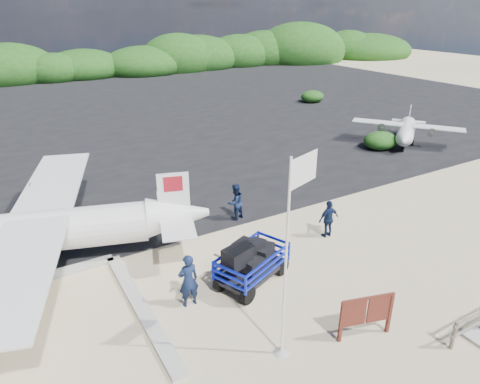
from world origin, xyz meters
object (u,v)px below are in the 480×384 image
object	(u,v)px
crew_b	(235,202)
signboard	(363,336)
baggage_cart	(252,281)
aircraft_small	(20,119)
crew_a	(188,281)
flagpole	(281,353)
crew_c	(329,219)
aircraft_large	(268,108)

from	to	relation	value
crew_b	signboard	bearing A→B (deg)	71.67
baggage_cart	aircraft_small	bearing A→B (deg)	77.01
crew_a	flagpole	bearing A→B (deg)	112.13
flagpole	crew_c	xyz separation A→B (m)	(5.84, 4.72, 0.87)
flagpole	aircraft_large	size ratio (longest dim) A/B	0.43
aircraft_large	aircraft_small	size ratio (longest dim) A/B	2.27
flagpole	aircraft_large	bearing A→B (deg)	56.96
flagpole	crew_a	xyz separation A→B (m)	(-1.43, 3.45, 0.99)
flagpole	crew_a	bearing A→B (deg)	112.47
signboard	crew_b	world-z (taller)	crew_b
signboard	aircraft_large	size ratio (longest dim) A/B	0.13
crew_b	crew_a	bearing A→B (deg)	31.23
crew_b	aircraft_small	distance (m)	27.80
baggage_cart	signboard	size ratio (longest dim) A/B	1.64
baggage_cart	flagpole	size ratio (longest dim) A/B	0.50
signboard	aircraft_small	bearing A→B (deg)	116.23
baggage_cart	aircraft_small	xyz separation A→B (m)	(-5.19, 31.57, 0.00)
aircraft_small	signboard	bearing A→B (deg)	63.98
aircraft_large	aircraft_small	bearing A→B (deg)	-1.17
flagpole	aircraft_large	distance (m)	33.02
baggage_cart	signboard	bearing A→B (deg)	-92.95
signboard	crew_b	size ratio (longest dim) A/B	1.03
crew_b	crew_c	distance (m)	4.45
aircraft_small	crew_c	bearing A→B (deg)	71.47
flagpole	signboard	world-z (taller)	flagpole
flagpole	signboard	size ratio (longest dim) A/B	3.30
signboard	crew_b	xyz separation A→B (m)	(0.48, 8.93, 0.91)
baggage_cart	flagpole	world-z (taller)	flagpole
flagpole	crew_b	world-z (taller)	flagpole
crew_c	aircraft_small	world-z (taller)	crew_c
crew_c	aircraft_small	size ratio (longest dim) A/B	0.27
crew_b	aircraft_small	size ratio (longest dim) A/B	0.28
flagpole	crew_a	size ratio (longest dim) A/B	3.13
crew_a	aircraft_small	xyz separation A→B (m)	(-2.61, 31.62, -0.99)
crew_a	crew_b	world-z (taller)	crew_a
signboard	crew_a	world-z (taller)	crew_a
crew_a	crew_c	xyz separation A→B (m)	(7.27, 1.27, -0.12)
crew_b	crew_c	bearing A→B (deg)	112.74
baggage_cart	crew_b	size ratio (longest dim) A/B	1.69
baggage_cart	crew_a	bearing A→B (deg)	158.84
crew_c	crew_a	bearing A→B (deg)	11.70
signboard	crew_c	distance (m)	6.37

